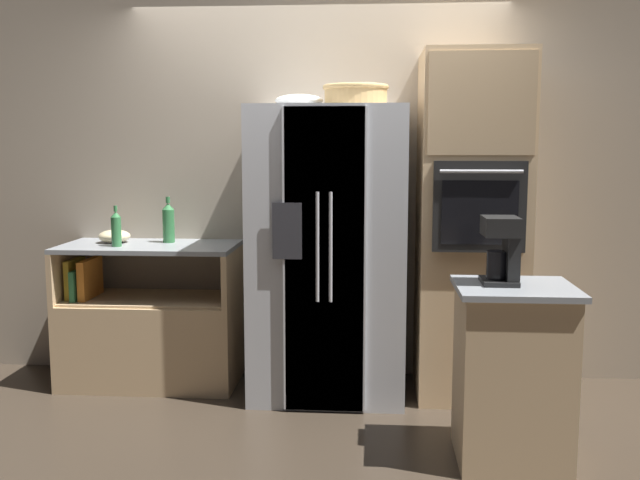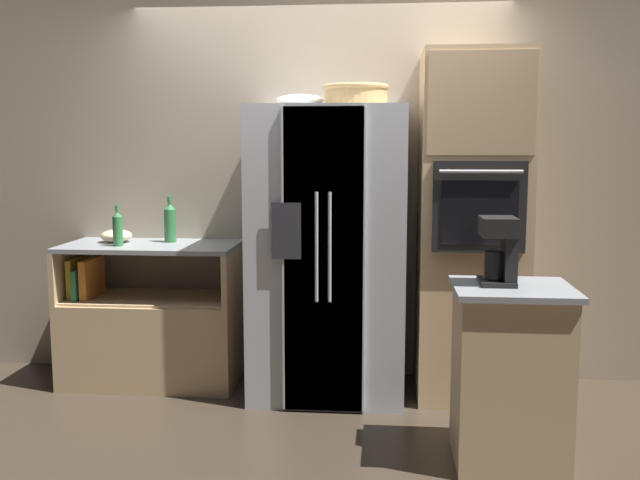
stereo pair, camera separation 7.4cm
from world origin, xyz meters
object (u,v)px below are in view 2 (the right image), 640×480
Objects in this scene: fruit_bowl at (300,101)px; bottle_short at (118,228)px; coffee_maker at (502,247)px; bottle_tall at (170,222)px; mixing_bowl at (116,236)px; refrigerator at (329,252)px; wall_oven at (471,227)px; wicker_basket at (356,94)px.

bottle_short is (-1.17, -0.10, -0.81)m from fruit_bowl.
bottle_tall is at bearing 151.23° from coffee_maker.
mixing_bowl is at bearing 155.80° from coffee_maker.
refrigerator is 0.85× the size of wall_oven.
mixing_bowl is (-1.61, 0.18, -0.91)m from wicker_basket.
wall_oven is 1.34m from fruit_bowl.
wall_oven is 5.33× the size of wicker_basket.
wall_oven is 1.09m from wicker_basket.
wicker_basket is at bearing -10.06° from bottle_tall.
wicker_basket reaches higher than fruit_bowl.
wicker_basket reaches higher than mixing_bowl.
fruit_bowl is at bearing 138.39° from coffee_maker.
fruit_bowl is (-0.19, 0.09, 0.95)m from refrigerator.
wicker_basket is 1.53× the size of bottle_short.
refrigerator is at bearing 172.99° from wicker_basket.
wicker_basket is 1.86m from mixing_bowl.
wall_oven is 10.27× the size of mixing_bowl.
wall_oven is 2.34m from mixing_bowl.
bottle_short is at bearing -65.70° from mixing_bowl.
coffee_maker is at bearing -41.61° from fruit_bowl.
fruit_bowl reaches higher than refrigerator.
refrigerator reaches higher than bottle_tall.
wicker_basket is 0.38m from fruit_bowl.
refrigerator is at bearing 0.48° from bottle_short.
wall_oven is (0.89, 0.05, 0.17)m from refrigerator.
fruit_bowl reaches higher than mixing_bowl.
wall_oven is at bearing -4.29° from bottle_tall.
mixing_bowl is (-2.33, 0.11, -0.10)m from wall_oven.
bottle_tall is at bearing 172.88° from fruit_bowl.
mixing_bowl is (-0.36, -0.04, -0.09)m from bottle_tall.
wicker_basket is 1.41m from coffee_maker.
refrigerator is 5.44× the size of coffee_maker.
bottle_tall is (-1.25, 0.22, -0.82)m from wicker_basket.
bottle_tall is at bearing 37.14° from bottle_short.
bottle_tall is 1.16× the size of bottle_short.
refrigerator is at bearing -25.18° from fruit_bowl.
mixing_bowl is at bearing 114.30° from bottle_short.
coffee_maker is at bearing -49.27° from wicker_basket.
mixing_bowl is at bearing -173.87° from bottle_tall.
coffee_maker is at bearing -87.89° from wall_oven.
refrigerator is 6.90× the size of bottle_short.
refrigerator is 1.11m from bottle_tall.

